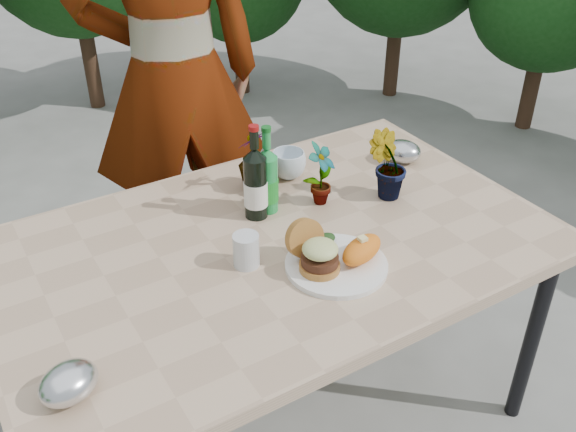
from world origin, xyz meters
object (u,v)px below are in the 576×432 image
dinner_plate (336,265)px  person (174,79)px  wine_bottle (256,184)px  patio_table (274,257)px

dinner_plate → person: person is taller
dinner_plate → person: bearing=90.9°
wine_bottle → person: (0.04, 0.70, 0.09)m
dinner_plate → wine_bottle: wine_bottle is taller
wine_bottle → person: person is taller
patio_table → dinner_plate: size_ratio=5.71×
patio_table → wine_bottle: size_ratio=5.33×
dinner_plate → person: size_ratio=0.15×
wine_bottle → dinner_plate: bearing=-56.4°
dinner_plate → wine_bottle: 0.36m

